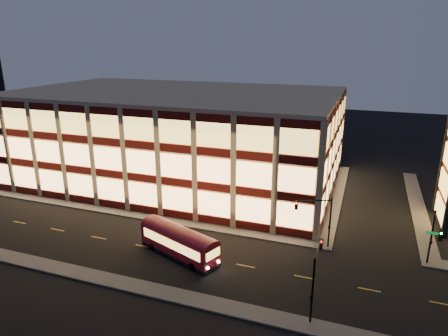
% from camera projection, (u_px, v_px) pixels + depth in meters
% --- Properties ---
extents(ground, '(200.00, 200.00, 0.00)m').
position_uv_depth(ground, '(141.00, 220.00, 51.44)').
color(ground, black).
rests_on(ground, ground).
extents(sidewalk_office_south, '(54.00, 2.00, 0.15)m').
position_uv_depth(sidewalk_office_south, '(125.00, 213.00, 53.29)').
color(sidewalk_office_south, '#514F4C').
rests_on(sidewalk_office_south, ground).
extents(sidewalk_office_east, '(2.00, 30.00, 0.15)m').
position_uv_depth(sidewalk_office_east, '(336.00, 196.00, 59.13)').
color(sidewalk_office_east, '#514F4C').
rests_on(sidewalk_office_east, ground).
extents(sidewalk_tower_west, '(2.00, 30.00, 0.15)m').
position_uv_depth(sidewalk_tower_west, '(418.00, 206.00, 55.54)').
color(sidewalk_tower_west, '#514F4C').
rests_on(sidewalk_tower_west, ground).
extents(sidewalk_near, '(100.00, 2.00, 0.15)m').
position_uv_depth(sidewalk_near, '(72.00, 271.00, 39.78)').
color(sidewalk_near, '#514F4C').
rests_on(sidewalk_near, ground).
extents(office_building, '(50.45, 30.45, 14.50)m').
position_uv_depth(office_building, '(177.00, 135.00, 65.33)').
color(office_building, tan).
rests_on(office_building, ground).
extents(traffic_signal_far, '(3.79, 1.87, 6.00)m').
position_uv_depth(traffic_signal_far, '(318.00, 214.00, 43.16)').
color(traffic_signal_far, black).
rests_on(traffic_signal_far, ground).
extents(traffic_signal_right, '(1.20, 4.37, 6.00)m').
position_uv_depth(traffic_signal_right, '(435.00, 234.00, 38.71)').
color(traffic_signal_right, black).
rests_on(traffic_signal_right, ground).
extents(traffic_signal_near, '(0.32, 4.45, 6.00)m').
position_uv_depth(traffic_signal_near, '(316.00, 270.00, 32.64)').
color(traffic_signal_near, black).
rests_on(traffic_signal_near, ground).
extents(trolley_bus, '(9.95, 5.76, 3.30)m').
position_uv_depth(trolley_bus, '(179.00, 241.00, 42.22)').
color(trolley_bus, maroon).
rests_on(trolley_bus, ground).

